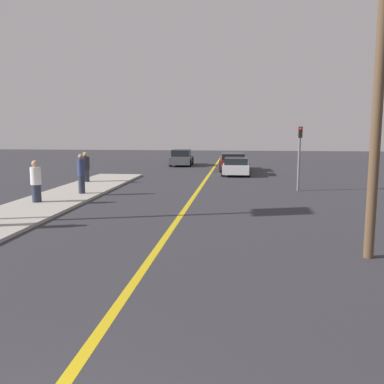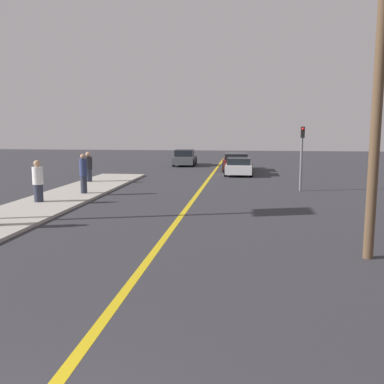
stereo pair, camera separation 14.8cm
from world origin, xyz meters
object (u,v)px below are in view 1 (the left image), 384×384
at_px(pedestrian_far_standing, 81,174).
at_px(traffic_light, 299,151).
at_px(utility_pole, 377,118).
at_px(pedestrian_mid_group, 36,181).
at_px(car_near_right_lane, 236,166).
at_px(car_far_distant, 182,158).
at_px(car_ahead_center, 233,162).
at_px(pedestrian_by_sign, 86,167).

relative_size(pedestrian_far_standing, traffic_light, 0.57).
height_order(traffic_light, utility_pole, utility_pole).
bearing_deg(utility_pole, pedestrian_mid_group, 151.96).
height_order(car_near_right_lane, car_far_distant, car_far_distant).
bearing_deg(car_ahead_center, car_far_distant, 135.51).
bearing_deg(car_far_distant, pedestrian_by_sign, -108.73).
distance_m(car_near_right_lane, pedestrian_mid_group, 14.99).
xyz_separation_m(car_near_right_lane, traffic_light, (3.21, -7.41, 1.45)).
relative_size(car_far_distant, traffic_light, 1.23).
xyz_separation_m(pedestrian_far_standing, pedestrian_by_sign, (-1.41, 4.40, -0.09)).
bearing_deg(pedestrian_by_sign, car_near_right_lane, 33.91).
distance_m(pedestrian_mid_group, pedestrian_by_sign, 6.93).
bearing_deg(car_ahead_center, utility_pole, -83.51).
height_order(pedestrian_mid_group, utility_pole, utility_pole).
bearing_deg(pedestrian_mid_group, pedestrian_by_sign, 93.59).
height_order(pedestrian_by_sign, utility_pole, utility_pole).
bearing_deg(pedestrian_mid_group, car_far_distant, 80.31).
relative_size(pedestrian_mid_group, pedestrian_far_standing, 0.94).
bearing_deg(car_far_distant, car_near_right_lane, -58.10).
xyz_separation_m(car_far_distant, utility_pole, (8.14, -25.73, 2.69)).
height_order(car_near_right_lane, pedestrian_far_standing, pedestrian_far_standing).
xyz_separation_m(pedestrian_by_sign, utility_pole, (11.93, -13.04, 2.40)).
xyz_separation_m(pedestrian_mid_group, pedestrian_by_sign, (-0.43, 6.92, -0.02)).
bearing_deg(traffic_light, car_ahead_center, 108.44).
height_order(car_ahead_center, pedestrian_far_standing, pedestrian_far_standing).
xyz_separation_m(car_far_distant, pedestrian_by_sign, (-3.78, -12.69, 0.29)).
bearing_deg(pedestrian_mid_group, pedestrian_far_standing, 68.80).
relative_size(car_near_right_lane, pedestrian_far_standing, 2.13).
bearing_deg(pedestrian_by_sign, car_far_distant, 73.41).
xyz_separation_m(traffic_light, utility_pole, (0.22, -11.34, 1.32)).
xyz_separation_m(car_ahead_center, car_far_distant, (-4.43, 3.89, 0.01)).
xyz_separation_m(pedestrian_mid_group, traffic_light, (11.28, 5.22, 1.06)).
relative_size(traffic_light, utility_pole, 0.48).
relative_size(car_ahead_center, traffic_light, 1.44).
distance_m(car_near_right_lane, pedestrian_by_sign, 10.25).
bearing_deg(car_ahead_center, pedestrian_far_standing, -120.42).
distance_m(car_far_distant, pedestrian_far_standing, 17.26).
height_order(car_ahead_center, car_far_distant, car_far_distant).
bearing_deg(pedestrian_far_standing, car_near_right_lane, 54.97).
distance_m(car_far_distant, pedestrian_mid_group, 19.90).
xyz_separation_m(car_far_distant, pedestrian_mid_group, (-3.35, -19.61, 0.31)).
height_order(pedestrian_far_standing, traffic_light, traffic_light).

